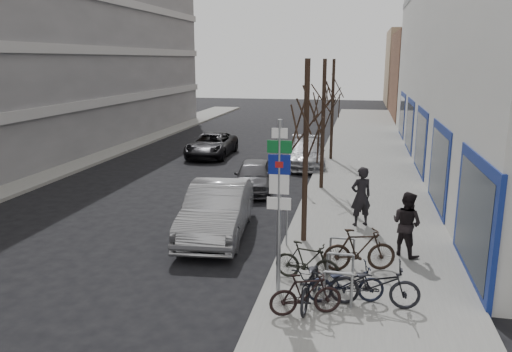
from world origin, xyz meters
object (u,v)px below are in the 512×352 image
at_px(bike_mid_curb, 346,280).
at_px(bike_far_inner, 359,249).
at_px(tree_near, 307,109).
at_px(tree_mid, 324,94).
at_px(parked_car_front, 217,210).
at_px(lane_car, 212,145).
at_px(bike_near_left, 311,279).
at_px(parked_car_back, 306,153).
at_px(parked_car_mid, 254,176).
at_px(tree_far, 333,86).
at_px(meter_front, 287,220).
at_px(bike_rack, 340,265).
at_px(pedestrian_far, 407,223).
at_px(bike_near_right, 306,294).
at_px(meter_back, 319,153).
at_px(highway_sign_pole, 279,197).
at_px(pedestrian_near, 361,196).
at_px(meter_mid, 307,177).
at_px(bike_far_curb, 375,281).
at_px(bike_mid_inner, 307,261).

xyz_separation_m(bike_mid_curb, bike_far_inner, (0.29, 1.81, 0.05)).
relative_size(tree_near, tree_mid, 1.00).
xyz_separation_m(bike_mid_curb, parked_car_front, (-4.15, 4.01, 0.15)).
height_order(bike_far_inner, lane_car, lane_car).
relative_size(bike_near_left, bike_far_inner, 0.98).
height_order(tree_near, tree_mid, same).
height_order(bike_near_left, parked_car_back, parked_car_back).
bearing_deg(parked_car_mid, bike_near_left, -77.45).
bearing_deg(tree_far, meter_front, -91.91).
xyz_separation_m(bike_rack, pedestrian_far, (1.69, 2.33, 0.41)).
relative_size(bike_near_right, pedestrian_far, 0.86).
height_order(tree_mid, parked_car_front, tree_mid).
distance_m(bike_rack, pedestrian_far, 2.91).
bearing_deg(tree_mid, bike_far_inner, -78.95).
bearing_deg(tree_mid, lane_car, 136.16).
xyz_separation_m(tree_far, meter_back, (-0.45, -2.50, -3.19)).
height_order(bike_rack, pedestrian_far, pedestrian_far).
height_order(bike_rack, parked_car_mid, parked_car_mid).
height_order(tree_far, lane_car, tree_far).
height_order(bike_near_left, bike_near_right, bike_near_left).
bearing_deg(highway_sign_pole, bike_rack, 23.59).
xyz_separation_m(meter_front, pedestrian_far, (3.34, -0.07, 0.15)).
xyz_separation_m(tree_mid, parked_car_back, (-1.20, 4.95, -3.42)).
distance_m(tree_near, pedestrian_near, 3.83).
distance_m(tree_near, parked_car_front, 4.31).
relative_size(tree_far, bike_mid_curb, 3.16).
relative_size(tree_far, parked_car_front, 1.09).
distance_m(meter_mid, bike_mid_curb, 8.92).
relative_size(meter_mid, parked_car_back, 0.27).
distance_m(bike_far_inner, lane_car, 17.23).
distance_m(parked_car_front, parked_car_mid, 5.62).
relative_size(tree_far, bike_far_curb, 2.79).
bearing_deg(highway_sign_pole, tree_near, 86.74).
bearing_deg(tree_mid, meter_mid, -106.70).
bearing_deg(tree_near, parked_car_back, 95.98).
xyz_separation_m(meter_mid, bike_far_inner, (2.09, -6.92, -0.19)).
bearing_deg(tree_mid, bike_near_right, -87.12).
distance_m(tree_near, parked_car_mid, 7.38).
relative_size(highway_sign_pole, bike_mid_curb, 2.42).
bearing_deg(bike_far_inner, pedestrian_far, -58.02).
bearing_deg(lane_car, pedestrian_far, -55.74).
xyz_separation_m(tree_mid, parked_car_mid, (-2.80, -0.60, -3.44)).
distance_m(tree_far, meter_mid, 8.62).
height_order(meter_mid, bike_far_inner, meter_mid).
height_order(meter_mid, parked_car_back, meter_mid).
distance_m(bike_mid_inner, lane_car, 17.45).
height_order(tree_mid, pedestrian_near, tree_mid).
relative_size(bike_mid_inner, parked_car_back, 0.35).
bearing_deg(parked_car_back, bike_mid_curb, -86.75).
bearing_deg(lane_car, bike_rack, -64.53).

